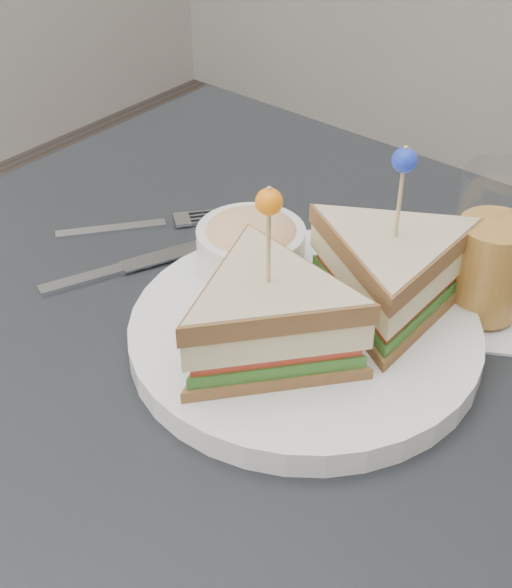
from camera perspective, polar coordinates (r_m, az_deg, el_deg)
name	(u,v)px	position (r m, az deg, el deg)	size (l,w,h in m)	color
table	(240,407)	(0.74, -1.10, -7.90)	(0.80, 0.80, 0.75)	black
plate_meal	(316,298)	(0.66, 4.24, -0.30)	(0.38, 0.38, 0.17)	white
cutlery_fork	(149,224)	(0.85, -7.45, 4.85)	(0.12, 0.15, 0.00)	white
cutlery_knife	(131,266)	(0.79, -8.68, 1.96)	(0.09, 0.19, 0.01)	silver
drink_set	(491,256)	(0.71, 16.07, 2.58)	(0.15, 0.15, 0.14)	white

